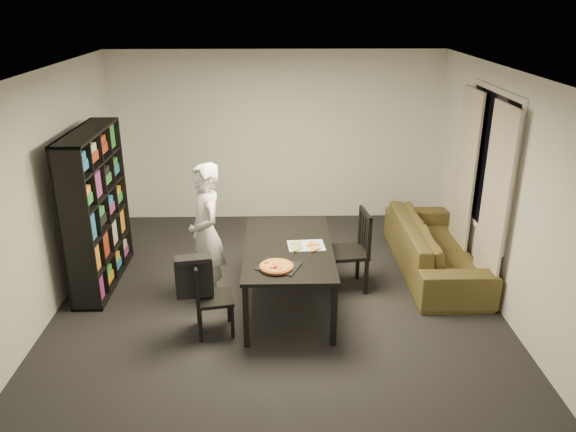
{
  "coord_description": "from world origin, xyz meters",
  "views": [
    {
      "loc": [
        -0.01,
        -5.68,
        3.32
      ],
      "look_at": [
        0.12,
        0.08,
        1.05
      ],
      "focal_mm": 35.0,
      "sensor_mm": 36.0,
      "label": 1
    }
  ],
  "objects_px": {
    "bookshelf": "(96,209)",
    "dining_table": "(288,251)",
    "pepperoni_pizza": "(277,266)",
    "baking_tray": "(279,266)",
    "chair_right": "(355,245)",
    "chair_left": "(206,293)",
    "person": "(206,234)",
    "sofa": "(435,247)"
  },
  "relations": [
    {
      "from": "bookshelf",
      "to": "dining_table",
      "type": "height_order",
      "value": "bookshelf"
    },
    {
      "from": "pepperoni_pizza",
      "to": "baking_tray",
      "type": "bearing_deg",
      "value": 62.1
    },
    {
      "from": "chair_right",
      "to": "baking_tray",
      "type": "relative_size",
      "value": 2.45
    },
    {
      "from": "bookshelf",
      "to": "chair_left",
      "type": "distance_m",
      "value": 1.9
    },
    {
      "from": "chair_left",
      "to": "baking_tray",
      "type": "height_order",
      "value": "chair_left"
    },
    {
      "from": "person",
      "to": "baking_tray",
      "type": "bearing_deg",
      "value": 29.07
    },
    {
      "from": "baking_tray",
      "to": "person",
      "type": "bearing_deg",
      "value": 140.85
    },
    {
      "from": "bookshelf",
      "to": "pepperoni_pizza",
      "type": "relative_size",
      "value": 5.43
    },
    {
      "from": "chair_right",
      "to": "person",
      "type": "xyz_separation_m",
      "value": [
        -1.72,
        -0.24,
        0.26
      ]
    },
    {
      "from": "chair_right",
      "to": "baking_tray",
      "type": "xyz_separation_m",
      "value": [
        -0.91,
        -0.9,
        0.18
      ]
    },
    {
      "from": "baking_tray",
      "to": "dining_table",
      "type": "bearing_deg",
      "value": 78.04
    },
    {
      "from": "chair_right",
      "to": "baking_tray",
      "type": "distance_m",
      "value": 1.29
    },
    {
      "from": "person",
      "to": "pepperoni_pizza",
      "type": "bearing_deg",
      "value": 26.37
    },
    {
      "from": "baking_tray",
      "to": "bookshelf",
      "type": "bearing_deg",
      "value": 152.6
    },
    {
      "from": "sofa",
      "to": "bookshelf",
      "type": "bearing_deg",
      "value": 92.75
    },
    {
      "from": "bookshelf",
      "to": "person",
      "type": "bearing_deg",
      "value": -18.79
    },
    {
      "from": "bookshelf",
      "to": "pepperoni_pizza",
      "type": "bearing_deg",
      "value": -28.6
    },
    {
      "from": "person",
      "to": "baking_tray",
      "type": "xyz_separation_m",
      "value": [
        0.81,
        -0.66,
        -0.08
      ]
    },
    {
      "from": "dining_table",
      "to": "chair_right",
      "type": "bearing_deg",
      "value": 26.16
    },
    {
      "from": "person",
      "to": "chair_left",
      "type": "bearing_deg",
      "value": -16.78
    },
    {
      "from": "bookshelf",
      "to": "baking_tray",
      "type": "bearing_deg",
      "value": -27.4
    },
    {
      "from": "dining_table",
      "to": "baking_tray",
      "type": "height_order",
      "value": "baking_tray"
    },
    {
      "from": "chair_right",
      "to": "baking_tray",
      "type": "bearing_deg",
      "value": -52.32
    },
    {
      "from": "chair_left",
      "to": "person",
      "type": "height_order",
      "value": "person"
    },
    {
      "from": "sofa",
      "to": "person",
      "type": "bearing_deg",
      "value": 103.18
    },
    {
      "from": "chair_right",
      "to": "dining_table",
      "type": "bearing_deg",
      "value": -70.83
    },
    {
      "from": "chair_right",
      "to": "person",
      "type": "relative_size",
      "value": 0.6
    },
    {
      "from": "dining_table",
      "to": "sofa",
      "type": "bearing_deg",
      "value": 23.31
    },
    {
      "from": "bookshelf",
      "to": "baking_tray",
      "type": "relative_size",
      "value": 4.75
    },
    {
      "from": "baking_tray",
      "to": "pepperoni_pizza",
      "type": "relative_size",
      "value": 1.14
    },
    {
      "from": "chair_right",
      "to": "pepperoni_pizza",
      "type": "relative_size",
      "value": 2.8
    },
    {
      "from": "pepperoni_pizza",
      "to": "person",
      "type": "bearing_deg",
      "value": 138.15
    },
    {
      "from": "dining_table",
      "to": "pepperoni_pizza",
      "type": "distance_m",
      "value": 0.57
    },
    {
      "from": "bookshelf",
      "to": "baking_tray",
      "type": "xyz_separation_m",
      "value": [
        2.17,
        -1.12,
        -0.21
      ]
    },
    {
      "from": "chair_right",
      "to": "pepperoni_pizza",
      "type": "bearing_deg",
      "value": -51.67
    },
    {
      "from": "chair_left",
      "to": "sofa",
      "type": "xyz_separation_m",
      "value": [
        2.76,
        1.38,
        -0.14
      ]
    },
    {
      "from": "bookshelf",
      "to": "chair_right",
      "type": "height_order",
      "value": "bookshelf"
    },
    {
      "from": "person",
      "to": "pepperoni_pizza",
      "type": "xyz_separation_m",
      "value": [
        0.79,
        -0.71,
        -0.06
      ]
    },
    {
      "from": "chair_left",
      "to": "chair_right",
      "type": "xyz_separation_m",
      "value": [
        1.66,
        0.95,
        0.09
      ]
    },
    {
      "from": "dining_table",
      "to": "chair_left",
      "type": "height_order",
      "value": "chair_left"
    },
    {
      "from": "bookshelf",
      "to": "baking_tray",
      "type": "distance_m",
      "value": 2.45
    },
    {
      "from": "chair_left",
      "to": "chair_right",
      "type": "distance_m",
      "value": 1.92
    }
  ]
}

